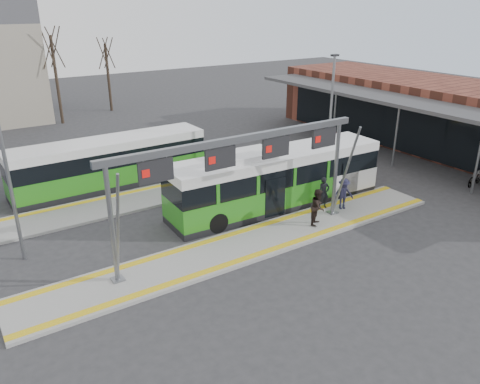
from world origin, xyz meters
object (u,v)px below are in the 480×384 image
object	(u,v)px
hero_bus	(277,179)
passenger_b	(318,207)
gantry	(243,158)
passenger_a	(324,193)
passenger_c	(343,194)

from	to	relation	value
hero_bus	passenger_b	xyz separation A→B (m)	(0.15, -3.27, -0.50)
gantry	passenger_a	size ratio (longest dim) A/B	7.29
hero_bus	gantry	bearing A→B (deg)	-143.58
gantry	passenger_a	bearing A→B (deg)	8.17
gantry	hero_bus	world-z (taller)	gantry
passenger_a	gantry	bearing A→B (deg)	-159.10
hero_bus	passenger_c	bearing A→B (deg)	-42.27
passenger_b	hero_bus	bearing A→B (deg)	59.59
passenger_c	gantry	bearing A→B (deg)	-154.75
passenger_a	passenger_b	bearing A→B (deg)	-127.93
gantry	hero_bus	size ratio (longest dim) A/B	1.02
gantry	passenger_c	bearing A→B (deg)	1.47
hero_bus	passenger_a	world-z (taller)	hero_bus
passenger_a	passenger_c	xyz separation A→B (m)	(0.82, -0.67, -0.02)
gantry	hero_bus	xyz separation A→B (m)	(4.09, 2.77, -2.70)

